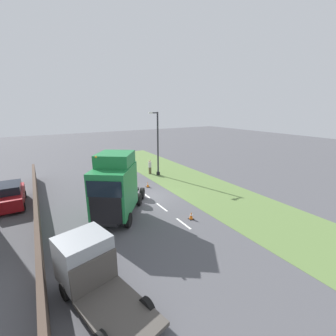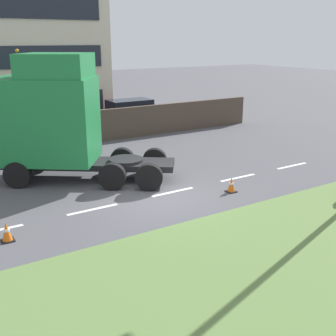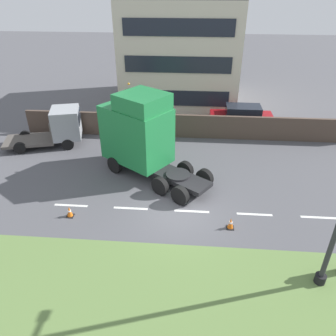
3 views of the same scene
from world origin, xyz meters
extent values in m
plane|color=#515156|center=(0.00, 0.00, 0.00)|extent=(120.00, 120.00, 0.00)
cube|color=#607F42|center=(-6.00, 0.00, 0.01)|extent=(7.00, 44.00, 0.01)
cube|color=white|center=(0.00, -7.10, 0.00)|extent=(0.16, 1.80, 0.00)
cube|color=white|center=(0.00, -3.90, 0.00)|extent=(0.16, 1.80, 0.00)
cube|color=white|center=(0.00, -0.70, 0.00)|extent=(0.16, 1.80, 0.00)
cube|color=white|center=(0.00, 2.50, 0.00)|extent=(0.16, 1.80, 0.00)
cube|color=white|center=(0.00, 5.70, 0.00)|extent=(0.16, 1.80, 0.00)
cube|color=#4C3D33|center=(9.00, 0.00, 0.88)|extent=(0.25, 24.00, 1.76)
cube|color=beige|center=(17.42, 0.76, 4.50)|extent=(9.54, 9.86, 8.99)
cube|color=#1E232D|center=(12.61, 0.76, 1.80)|extent=(0.08, 8.38, 1.26)
cube|color=#1E232D|center=(12.61, 0.76, 4.50)|extent=(0.08, 8.38, 1.26)
cube|color=#1E232D|center=(12.61, 0.76, 7.19)|extent=(0.08, 8.38, 1.26)
cube|color=black|center=(3.09, 1.43, 0.67)|extent=(5.16, 6.49, 0.24)
cube|color=#1E7A3D|center=(4.00, 2.71, 2.44)|extent=(4.26, 4.58, 3.30)
cube|color=black|center=(5.13, 4.30, 1.71)|extent=(1.76, 1.27, 1.85)
cube|color=black|center=(5.13, 4.30, 3.16)|extent=(1.86, 1.35, 1.06)
cube|color=#1E7A3D|center=(3.66, 2.24, 4.54)|extent=(3.38, 3.41, 0.90)
sphere|color=orange|center=(5.22, 3.25, 5.06)|extent=(0.14, 0.14, 0.14)
cylinder|color=black|center=(2.18, 0.14, 0.85)|extent=(1.91, 1.91, 0.12)
cylinder|color=black|center=(3.57, 4.09, 0.52)|extent=(0.86, 1.03, 1.04)
cylinder|color=black|center=(5.44, 2.76, 0.52)|extent=(0.86, 1.03, 1.04)
cylinder|color=black|center=(1.45, 1.09, 0.52)|extent=(0.86, 1.03, 1.04)
cylinder|color=black|center=(3.32, -0.23, 0.52)|extent=(0.86, 1.03, 1.04)
cylinder|color=black|center=(0.64, -0.05, 0.52)|extent=(0.86, 1.03, 1.04)
cylinder|color=black|center=(2.51, -1.37, 0.52)|extent=(0.86, 1.03, 1.04)
cube|color=#999EA3|center=(7.23, 8.26, 1.60)|extent=(2.52, 2.33, 2.05)
cube|color=black|center=(7.48, 7.35, 2.01)|extent=(1.81, 0.52, 0.74)
cube|color=#4C4742|center=(6.56, 10.81, 0.49)|extent=(2.93, 3.86, 0.18)
cube|color=#4C4742|center=(6.98, 9.20, 1.30)|extent=(2.07, 0.64, 1.43)
cylinder|color=black|center=(8.18, 8.51, 0.40)|extent=(0.44, 0.83, 0.80)
cylinder|color=black|center=(6.29, 8.01, 0.40)|extent=(0.44, 0.83, 0.80)
cylinder|color=black|center=(7.37, 11.57, 0.40)|extent=(0.44, 0.83, 0.80)
cylinder|color=black|center=(5.48, 11.07, 0.40)|extent=(0.44, 0.83, 0.80)
cube|color=maroon|center=(10.81, -4.31, 0.76)|extent=(1.91, 4.79, 0.99)
cube|color=black|center=(10.81, -4.43, 1.59)|extent=(1.61, 2.64, 0.66)
cylinder|color=black|center=(9.94, -2.75, 0.32)|extent=(0.20, 0.64, 0.64)
cylinder|color=black|center=(11.71, -2.77, 0.32)|extent=(0.20, 0.64, 0.64)
cylinder|color=black|center=(9.91, -5.86, 0.32)|extent=(0.20, 0.64, 0.64)
cylinder|color=black|center=(11.69, -5.87, 0.32)|extent=(0.20, 0.64, 0.64)
cylinder|color=black|center=(-4.14, -5.82, 0.20)|extent=(0.43, 0.43, 0.40)
cube|color=black|center=(-0.88, 5.44, 0.01)|extent=(0.36, 0.36, 0.03)
cone|color=orange|center=(-0.88, 5.44, 0.31)|extent=(0.28, 0.28, 0.55)
cylinder|color=white|center=(-0.88, 5.44, 0.33)|extent=(0.17, 0.17, 0.07)
cube|color=black|center=(-1.15, -2.56, 0.01)|extent=(0.36, 0.36, 0.03)
cone|color=orange|center=(-1.15, -2.56, 0.31)|extent=(0.28, 0.28, 0.55)
cylinder|color=white|center=(-1.15, -2.56, 0.33)|extent=(0.17, 0.17, 0.07)
camera|label=1|loc=(8.43, 17.68, 8.12)|focal=24.00mm
camera|label=2|loc=(-12.48, 7.29, 5.50)|focal=45.00mm
camera|label=3|loc=(-13.48, -0.53, 10.53)|focal=35.00mm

